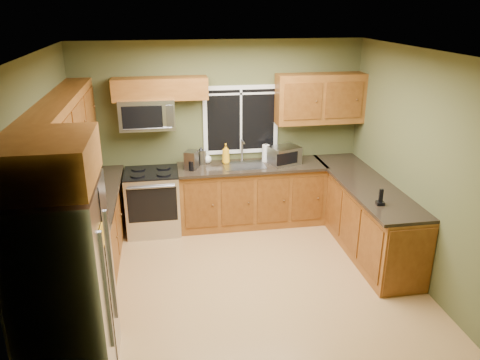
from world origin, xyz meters
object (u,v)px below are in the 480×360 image
object	(u,v)px
refrigerator	(65,287)
soap_bottle_a	(226,154)
soap_bottle_c	(207,158)
toaster_oven	(285,155)
cordless_phone	(380,200)
range	(153,201)
microwave	(147,114)
kettle	(201,156)
coffee_maker	(191,161)
paper_towel_roll	(266,153)

from	to	relation	value
refrigerator	soap_bottle_a	distance (m)	3.44
soap_bottle_c	toaster_oven	bearing A→B (deg)	-11.21
soap_bottle_c	cordless_phone	world-z (taller)	cordless_phone
range	cordless_phone	world-z (taller)	cordless_phone
soap_bottle_a	cordless_phone	size ratio (longest dim) A/B	1.51
range	cordless_phone	size ratio (longest dim) A/B	4.74
range	microwave	distance (m)	1.27
kettle	cordless_phone	xyz separation A→B (m)	(1.95, -1.84, -0.06)
soap_bottle_a	coffee_maker	bearing A→B (deg)	-161.45
refrigerator	cordless_phone	world-z (taller)	refrigerator
coffee_maker	toaster_oven	bearing A→B (deg)	0.38
soap_bottle_c	kettle	bearing A→B (deg)	-157.82
coffee_maker	microwave	bearing A→B (deg)	165.35
soap_bottle_a	soap_bottle_c	world-z (taller)	soap_bottle_a
microwave	toaster_oven	size ratio (longest dim) A/B	1.53
paper_towel_roll	soap_bottle_c	size ratio (longest dim) A/B	1.69
microwave	kettle	xyz separation A→B (m)	(0.74, 0.04, -0.67)
paper_towel_roll	cordless_phone	world-z (taller)	paper_towel_roll
paper_towel_roll	soap_bottle_c	bearing A→B (deg)	175.56
kettle	paper_towel_roll	distance (m)	0.96
paper_towel_roll	soap_bottle_a	size ratio (longest dim) A/B	0.94
coffee_maker	paper_towel_roll	world-z (taller)	paper_towel_roll
coffee_maker	cordless_phone	size ratio (longest dim) A/B	1.34
kettle	refrigerator	bearing A→B (deg)	-115.78
range	toaster_oven	size ratio (longest dim) A/B	1.88
refrigerator	range	bearing A→B (deg)	76.03
toaster_oven	refrigerator	bearing A→B (deg)	-133.68
soap_bottle_a	soap_bottle_c	bearing A→B (deg)	168.08
microwave	toaster_oven	bearing A→B (deg)	-4.18
refrigerator	microwave	xyz separation A→B (m)	(0.69, 2.91, 0.83)
refrigerator	soap_bottle_c	bearing A→B (deg)	63.12
toaster_oven	soap_bottle_c	world-z (taller)	toaster_oven
toaster_oven	kettle	distance (m)	1.23
range	coffee_maker	world-z (taller)	coffee_maker
kettle	soap_bottle_a	bearing A→B (deg)	-3.43
kettle	soap_bottle_a	size ratio (longest dim) A/B	0.88
cordless_phone	kettle	bearing A→B (deg)	136.75
kettle	soap_bottle_a	xyz separation A→B (m)	(0.36, -0.02, 0.03)
microwave	toaster_oven	xyz separation A→B (m)	(1.95, -0.14, -0.66)
range	microwave	bearing A→B (deg)	90.02
refrigerator	soap_bottle_a	xyz separation A→B (m)	(1.79, 2.93, 0.19)
microwave	cordless_phone	xyz separation A→B (m)	(2.69, -1.79, -0.73)
microwave	cordless_phone	world-z (taller)	microwave
range	soap_bottle_a	distance (m)	1.27
coffee_maker	cordless_phone	distance (m)	2.67
paper_towel_roll	cordless_phone	xyz separation A→B (m)	(0.99, -1.80, -0.07)
cordless_phone	refrigerator	bearing A→B (deg)	-161.75
range	toaster_oven	world-z (taller)	toaster_oven
refrigerator	soap_bottle_a	size ratio (longest dim) A/B	6.02
range	kettle	size ratio (longest dim) A/B	3.58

